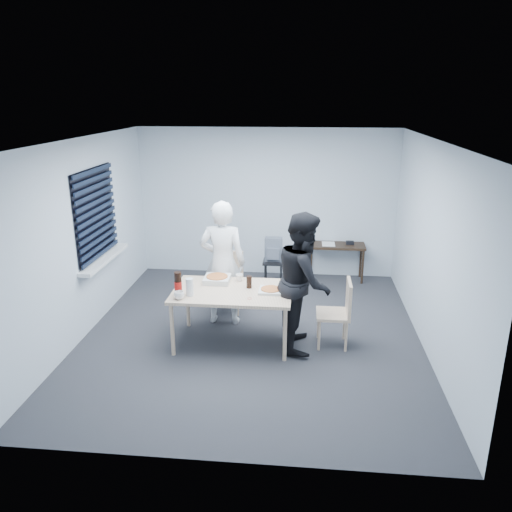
# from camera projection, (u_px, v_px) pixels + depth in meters

# --- Properties ---
(room) EXTENTS (5.00, 5.00, 5.00)m
(room) POSITION_uv_depth(u_px,v_px,m) (98.00, 221.00, 6.95)
(room) COLOR #2B2B2F
(room) RESTS_ON ground
(dining_table) EXTENTS (1.51, 0.96, 0.74)m
(dining_table) POSITION_uv_depth(u_px,v_px,m) (232.00, 294.00, 6.40)
(dining_table) COLOR beige
(dining_table) RESTS_ON ground
(chair_far) EXTENTS (0.42, 0.42, 0.89)m
(chair_far) POSITION_uv_depth(u_px,v_px,m) (229.00, 277.00, 7.48)
(chair_far) COLOR beige
(chair_far) RESTS_ON ground
(chair_right) EXTENTS (0.42, 0.42, 0.89)m
(chair_right) POSITION_uv_depth(u_px,v_px,m) (340.00, 309.00, 6.37)
(chair_right) COLOR beige
(chair_right) RESTS_ON ground
(person_white) EXTENTS (0.65, 0.42, 1.77)m
(person_white) POSITION_uv_depth(u_px,v_px,m) (223.00, 263.00, 6.95)
(person_white) COLOR white
(person_white) RESTS_ON ground
(person_black) EXTENTS (0.47, 0.86, 1.77)m
(person_black) POSITION_uv_depth(u_px,v_px,m) (304.00, 281.00, 6.27)
(person_black) COLOR black
(person_black) RESTS_ON ground
(side_table) EXTENTS (0.96, 0.43, 0.64)m
(side_table) POSITION_uv_depth(u_px,v_px,m) (337.00, 249.00, 8.68)
(side_table) COLOR black
(side_table) RESTS_ON ground
(stool) EXTENTS (0.34, 0.34, 0.47)m
(stool) POSITION_uv_depth(u_px,v_px,m) (273.00, 267.00, 8.38)
(stool) COLOR black
(stool) RESTS_ON ground
(backpack) EXTENTS (0.29, 0.21, 0.40)m
(backpack) POSITION_uv_depth(u_px,v_px,m) (273.00, 250.00, 8.27)
(backpack) COLOR slate
(backpack) RESTS_ON stool
(pizza_box_a) EXTENTS (0.34, 0.34, 0.08)m
(pizza_box_a) POSITION_uv_depth(u_px,v_px,m) (217.00, 279.00, 6.65)
(pizza_box_a) COLOR silver
(pizza_box_a) RESTS_ON dining_table
(pizza_box_b) EXTENTS (0.30, 0.30, 0.04)m
(pizza_box_b) POSITION_uv_depth(u_px,v_px,m) (271.00, 290.00, 6.32)
(pizza_box_b) COLOR silver
(pizza_box_b) RESTS_ON dining_table
(mug_a) EXTENTS (0.17, 0.17, 0.10)m
(mug_a) POSITION_uv_depth(u_px,v_px,m) (179.00, 295.00, 6.08)
(mug_a) COLOR white
(mug_a) RESTS_ON dining_table
(mug_b) EXTENTS (0.10, 0.10, 0.09)m
(mug_b) POSITION_uv_depth(u_px,v_px,m) (239.00, 277.00, 6.68)
(mug_b) COLOR white
(mug_b) RESTS_ON dining_table
(cola_glass) EXTENTS (0.07, 0.07, 0.16)m
(cola_glass) POSITION_uv_depth(u_px,v_px,m) (249.00, 282.00, 6.43)
(cola_glass) COLOR black
(cola_glass) RESTS_ON dining_table
(soda_bottle) EXTENTS (0.10, 0.10, 0.30)m
(soda_bottle) POSITION_uv_depth(u_px,v_px,m) (178.00, 284.00, 6.17)
(soda_bottle) COLOR black
(soda_bottle) RESTS_ON dining_table
(plastic_cups) EXTENTS (0.12, 0.12, 0.22)m
(plastic_cups) POSITION_uv_depth(u_px,v_px,m) (190.00, 287.00, 6.17)
(plastic_cups) COLOR silver
(plastic_cups) RESTS_ON dining_table
(rubber_band) EXTENTS (0.06, 0.06, 0.00)m
(rubber_band) POSITION_uv_depth(u_px,v_px,m) (250.00, 298.00, 6.11)
(rubber_band) COLOR red
(rubber_band) RESTS_ON dining_table
(papers) EXTENTS (0.32, 0.37, 0.01)m
(papers) POSITION_uv_depth(u_px,v_px,m) (328.00, 244.00, 8.68)
(papers) COLOR white
(papers) RESTS_ON side_table
(black_box) EXTENTS (0.14, 0.11, 0.06)m
(black_box) POSITION_uv_depth(u_px,v_px,m) (350.00, 243.00, 8.66)
(black_box) COLOR black
(black_box) RESTS_ON side_table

